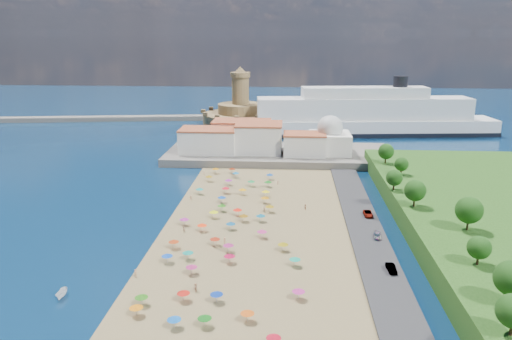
{
  "coord_description": "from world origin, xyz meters",
  "views": [
    {
      "loc": [
        14.26,
        -123.6,
        48.87
      ],
      "look_at": [
        4.0,
        25.0,
        8.0
      ],
      "focal_mm": 35.0,
      "sensor_mm": 36.0,
      "label": 1
    }
  ],
  "objects": [
    {
      "name": "parked_cars",
      "position": [
        36.0,
        -6.88,
        1.38
      ],
      "size": [
        2.37,
        37.7,
        1.44
      ],
      "color": "gray",
      "rests_on": "promenade"
    },
    {
      "name": "beachgoers",
      "position": [
        -0.93,
        -6.86,
        1.12
      ],
      "size": [
        37.13,
        103.22,
        1.89
      ],
      "color": "tan",
      "rests_on": "beach"
    },
    {
      "name": "hillside_trees",
      "position": [
        49.28,
        -11.55,
        10.18
      ],
      "size": [
        16.04,
        106.15,
        7.8
      ],
      "color": "#382314",
      "rests_on": "hillside"
    },
    {
      "name": "jetty",
      "position": [
        -12.0,
        108.0,
        1.2
      ],
      "size": [
        18.0,
        70.0,
        2.4
      ],
      "primitive_type": "cube",
      "color": "#59544C",
      "rests_on": "ground"
    },
    {
      "name": "beach_parasols",
      "position": [
        -1.33,
        -10.97,
        2.15
      ],
      "size": [
        33.04,
        117.1,
        2.2
      ],
      "color": "gray",
      "rests_on": "beach"
    },
    {
      "name": "cruise_ship",
      "position": [
        50.54,
        125.13,
        8.53
      ],
      "size": [
        133.34,
        33.18,
        28.82
      ],
      "color": "black",
      "rests_on": "ground"
    },
    {
      "name": "waterfront_buildings",
      "position": [
        -3.05,
        73.64,
        7.88
      ],
      "size": [
        57.0,
        29.0,
        11.0
      ],
      "color": "silver",
      "rests_on": "terrace"
    },
    {
      "name": "moored_boats",
      "position": [
        -27.24,
        -51.93,
        0.81
      ],
      "size": [
        5.06,
        23.44,
        1.7
      ],
      "color": "white",
      "rests_on": "ground"
    },
    {
      "name": "domed_building",
      "position": [
        30.0,
        71.0,
        8.97
      ],
      "size": [
        16.0,
        16.0,
        15.0
      ],
      "color": "silver",
      "rests_on": "terrace"
    },
    {
      "name": "ground",
      "position": [
        0.0,
        0.0,
        0.0
      ],
      "size": [
        700.0,
        700.0,
        0.0
      ],
      "primitive_type": "plane",
      "color": "#071938",
      "rests_on": "ground"
    },
    {
      "name": "fortress",
      "position": [
        -12.0,
        138.0,
        6.68
      ],
      "size": [
        40.0,
        40.0,
        32.4
      ],
      "color": "olive",
      "rests_on": "ground"
    },
    {
      "name": "breakwater",
      "position": [
        -110.0,
        153.0,
        1.3
      ],
      "size": [
        199.03,
        34.77,
        2.6
      ],
      "primitive_type": "cube",
      "rotation": [
        0.0,
        0.0,
        0.14
      ],
      "color": "#59544C",
      "rests_on": "ground"
    },
    {
      "name": "terrace",
      "position": [
        10.0,
        73.0,
        1.5
      ],
      "size": [
        90.0,
        36.0,
        3.0
      ],
      "primitive_type": "cube",
      "color": "#59544C",
      "rests_on": "ground"
    }
  ]
}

